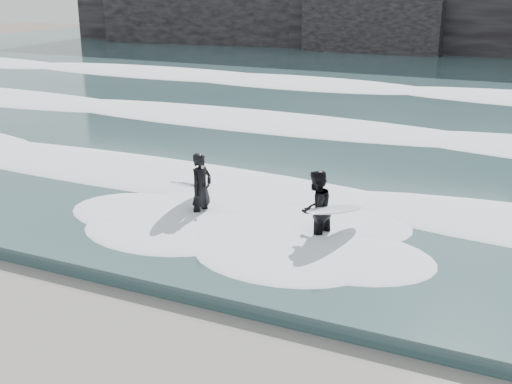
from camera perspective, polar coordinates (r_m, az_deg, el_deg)
sea at (r=35.22m, az=17.52°, el=9.01°), size 90.00×52.00×0.30m
foam_near at (r=16.04m, az=7.05°, el=0.11°), size 60.00×3.20×0.20m
foam_mid at (r=22.56m, az=12.71°, el=5.22°), size 60.00×4.00×0.24m
foam_far at (r=31.26m, az=16.48°, el=8.56°), size 60.00×4.80×0.30m
surfer_left at (r=14.71m, az=-5.12°, el=0.32°), size 1.10×1.91×1.69m
surfer_right at (r=13.38m, az=5.52°, el=-1.55°), size 1.35×2.03×1.68m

